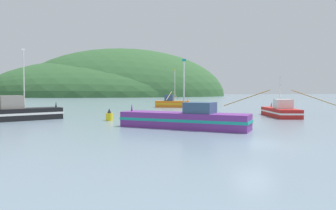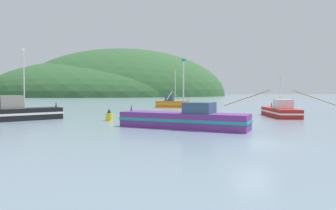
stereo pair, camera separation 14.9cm
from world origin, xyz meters
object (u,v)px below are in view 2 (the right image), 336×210
(fishing_boat_red, at_px, (281,111))
(fishing_boat_purple, at_px, (184,119))
(channel_buoy, at_px, (109,116))
(fishing_boat_orange, at_px, (173,103))
(fishing_boat_black, at_px, (17,113))

(fishing_boat_red, distance_m, fishing_boat_purple, 17.21)
(fishing_boat_purple, height_order, channel_buoy, fishing_boat_purple)
(fishing_boat_orange, height_order, fishing_boat_purple, fishing_boat_orange)
(fishing_boat_red, xyz_separation_m, fishing_boat_black, (-30.61, 2.73, 0.17))
(fishing_boat_red, bearing_deg, fishing_boat_purple, 134.95)
(fishing_boat_red, bearing_deg, fishing_boat_orange, 32.78)
(fishing_boat_red, xyz_separation_m, channel_buoy, (-20.96, 0.23, -0.17))
(fishing_boat_orange, bearing_deg, fishing_boat_purple, -77.17)
(fishing_boat_red, bearing_deg, fishing_boat_black, 101.01)
(fishing_boat_black, bearing_deg, fishing_boat_orange, 16.93)
(channel_buoy, bearing_deg, fishing_boat_purple, -55.42)
(fishing_boat_black, xyz_separation_m, channel_buoy, (9.65, -2.50, -0.34))
(fishing_boat_red, height_order, fishing_boat_black, fishing_boat_black)
(channel_buoy, bearing_deg, fishing_boat_black, 165.46)
(fishing_boat_black, bearing_deg, fishing_boat_red, -31.49)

